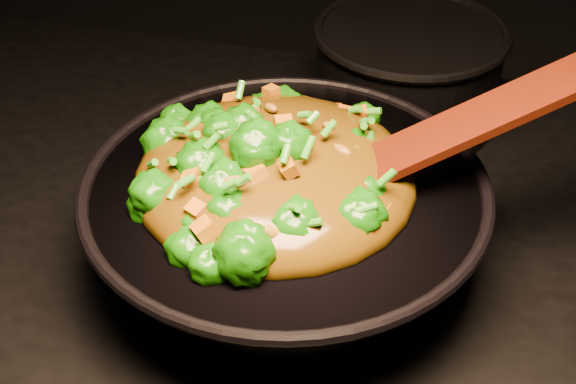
% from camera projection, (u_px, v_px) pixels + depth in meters
% --- Properties ---
extents(wok, '(0.48, 0.48, 0.10)m').
position_uv_depth(wok, '(285.00, 228.00, 0.76)').
color(wok, black).
rests_on(wok, stovetop).
extents(stir_fry, '(0.34, 0.34, 0.09)m').
position_uv_depth(stir_fry, '(275.00, 142.00, 0.71)').
color(stir_fry, '#186B07').
rests_on(stir_fry, wok).
extents(spatula, '(0.29, 0.18, 0.13)m').
position_uv_depth(spatula, '(443.00, 135.00, 0.70)').
color(spatula, '#360D04').
rests_on(spatula, wok).
extents(back_pot, '(0.25, 0.25, 0.13)m').
position_uv_depth(back_pot, '(407.00, 74.00, 0.96)').
color(back_pot, black).
rests_on(back_pot, stovetop).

